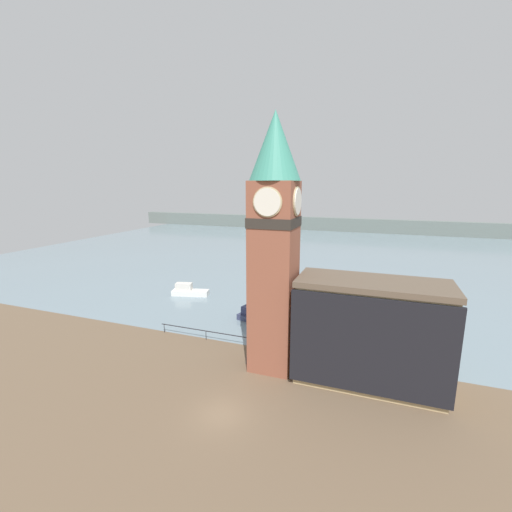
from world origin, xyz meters
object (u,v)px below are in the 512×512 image
(clock_tower, at_px, (274,239))
(pier_building, at_px, (370,333))
(boat_near, at_px, (254,316))
(mooring_bollard_near, at_px, (247,359))
(boat_far, at_px, (188,291))

(clock_tower, distance_m, pier_building, 11.80)
(clock_tower, bearing_deg, boat_near, 119.85)
(boat_near, distance_m, mooring_bollard_near, 10.86)
(boat_far, distance_m, mooring_bollard_near, 23.72)
(boat_far, relative_size, mooring_bollard_near, 7.79)
(boat_near, height_order, boat_far, boat_far)
(clock_tower, xyz_separation_m, boat_near, (-5.70, 9.93, -11.97))
(clock_tower, relative_size, boat_far, 3.90)
(pier_building, bearing_deg, boat_far, 150.10)
(clock_tower, height_order, pier_building, clock_tower)
(clock_tower, relative_size, boat_near, 4.71)
(pier_building, xyz_separation_m, mooring_bollard_near, (-11.33, -0.58, -4.35))
(boat_near, bearing_deg, pier_building, -17.41)
(pier_building, bearing_deg, mooring_bollard_near, -177.07)
(clock_tower, relative_size, mooring_bollard_near, 30.41)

